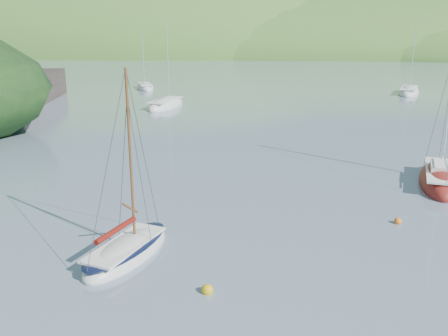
# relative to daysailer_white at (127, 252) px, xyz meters

# --- Properties ---
(ground) EXTENTS (700.00, 700.00, 0.00)m
(ground) POSITION_rel_daysailer_white_xyz_m (2.36, -2.18, -0.21)
(ground) COLOR slate
(ground) RESTS_ON ground
(shoreline_hills) EXTENTS (690.00, 135.00, 56.00)m
(shoreline_hills) POSITION_rel_daysailer_white_xyz_m (-7.30, 170.24, -0.21)
(shoreline_hills) COLOR #346D29
(shoreline_hills) RESTS_ON ground
(daysailer_white) EXTENTS (3.62, 6.08, 8.79)m
(daysailer_white) POSITION_rel_daysailer_white_xyz_m (0.00, 0.00, 0.00)
(daysailer_white) COLOR silver
(daysailer_white) RESTS_ON ground
(sloop_red) EXTENTS (4.38, 8.17, 11.50)m
(sloop_red) POSITION_rel_daysailer_white_xyz_m (16.92, 12.36, 0.01)
(sloop_red) COLOR maroon
(sloop_red) RESTS_ON ground
(distant_sloop_a) EXTENTS (4.36, 8.20, 11.13)m
(distant_sloop_a) POSITION_rel_daysailer_white_xyz_m (-7.36, 39.01, -0.02)
(distant_sloop_a) COLOR silver
(distant_sloop_a) RESTS_ON ground
(distant_sloop_b) EXTENTS (4.88, 8.15, 10.97)m
(distant_sloop_b) POSITION_rel_daysailer_white_xyz_m (24.46, 54.34, -0.02)
(distant_sloop_b) COLOR silver
(distant_sloop_b) RESTS_ON ground
(distant_sloop_c) EXTENTS (4.70, 7.02, 9.46)m
(distant_sloop_c) POSITION_rel_daysailer_white_xyz_m (-14.32, 55.05, -0.04)
(distant_sloop_c) COLOR silver
(distant_sloop_c) RESTS_ON ground
(mooring_buoys) EXTENTS (22.95, 9.28, 0.46)m
(mooring_buoys) POSITION_rel_daysailer_white_xyz_m (2.05, 2.11, -0.09)
(mooring_buoys) COLOR gold
(mooring_buoys) RESTS_ON ground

